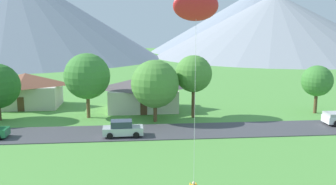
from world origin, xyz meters
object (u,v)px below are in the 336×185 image
Objects in this scene: tree_left_of_center at (317,81)px; parked_car_silver_west_end at (123,129)px; tree_near_right at (155,84)px; tree_near_left at (87,76)px; house_left_center at (26,90)px; house_leftmost at (143,93)px; tree_right_of_center at (194,74)px; kite_flyer_with_kite at (196,8)px.

tree_left_of_center reaches higher than parked_car_silver_west_end.
tree_near_left is at bearing 161.13° from tree_near_right.
house_leftmost is at bearing -11.84° from house_left_center.
house_leftmost reaches higher than parked_car_silver_west_end.
house_leftmost is 23.54m from tree_left_of_center.
tree_right_of_center is 23.00m from kite_flyer_with_kite.
house_leftmost is 13.33m from parked_car_silver_west_end.
tree_right_of_center is at bearing 80.68° from kite_flyer_with_kite.
kite_flyer_with_kite is at bearing -85.87° from tree_near_right.
kite_flyer_with_kite is (1.43, -19.85, 7.93)m from tree_near_right.
parked_car_silver_west_end is (-25.58, -8.60, -3.51)m from tree_left_of_center.
house_left_center is 21.81m from parked_car_silver_west_end.
tree_right_of_center is 1.88× the size of parked_car_silver_west_end.
kite_flyer_with_kite is at bearing -69.08° from parked_car_silver_west_end.
tree_near_right is at bearing -160.36° from tree_right_of_center.
house_leftmost is at bearing 78.93° from parked_car_silver_west_end.
parked_car_silver_west_end is 0.31× the size of kite_flyer_with_kite.
tree_near_left is 1.28× the size of tree_left_of_center.
kite_flyer_with_kite is (5.26, -13.77, 11.74)m from parked_car_silver_west_end.
tree_right_of_center is (-16.77, -0.74, 1.24)m from tree_left_of_center.
tree_near_right reaches higher than house_leftmost.
tree_near_right is at bearing -30.04° from house_left_center.
house_leftmost is at bearing 95.81° from kite_flyer_with_kite.
kite_flyer_with_kite reaches higher than house_leftmost.
house_left_center reaches higher than parked_car_silver_west_end.
tree_left_of_center is 16.83m from tree_right_of_center.
house_left_center is 37.34m from kite_flyer_with_kite.
tree_left_of_center is at bearing 6.61° from tree_near_right.
parked_car_silver_west_end is at bearing -49.32° from house_left_center.
tree_left_of_center is 21.90m from tree_near_right.
parked_car_silver_west_end is 18.84m from kite_flyer_with_kite.
kite_flyer_with_kite is at bearing -66.65° from tree_near_left.
house_leftmost is 8.71m from tree_right_of_center.
kite_flyer_with_kite is (-3.55, -21.63, 6.99)m from tree_right_of_center.
house_leftmost is at bearing 29.77° from tree_near_left.
tree_near_left is at bearing 113.35° from kite_flyer_with_kite.
house_left_center is at bearing 122.71° from kite_flyer_with_kite.
tree_near_left is 13.40m from tree_right_of_center.
house_left_center is at bearing 168.77° from tree_left_of_center.
house_leftmost is 2.39× the size of parked_car_silver_west_end.
house_leftmost is 1.57× the size of tree_left_of_center.
tree_left_of_center is 0.81× the size of tree_right_of_center.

